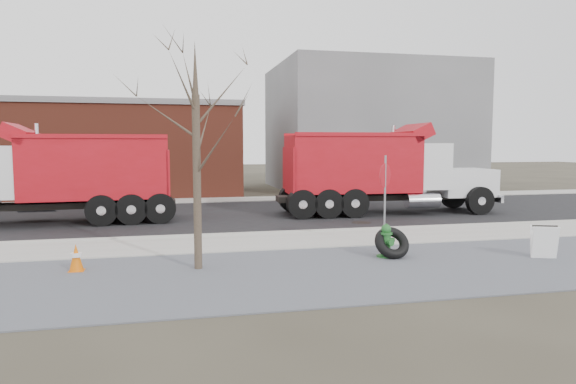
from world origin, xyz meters
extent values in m
plane|color=#383328|center=(0.00, 0.00, 0.00)|extent=(120.00, 120.00, 0.00)
cube|color=slate|center=(0.00, -3.50, 0.01)|extent=(60.00, 5.00, 0.03)
cube|color=#9E9B93|center=(0.00, 0.25, 0.03)|extent=(60.00, 2.50, 0.06)
cube|color=#9E9B93|center=(0.00, 1.55, 0.06)|extent=(60.00, 0.15, 0.11)
cube|color=black|center=(0.00, 6.30, 0.01)|extent=(60.00, 9.40, 0.02)
cube|color=#9E9B93|center=(0.00, 12.00, 0.03)|extent=(60.00, 2.00, 0.06)
cube|color=gray|center=(9.00, 18.00, 4.00)|extent=(12.00, 10.00, 8.00)
cube|color=maroon|center=(-10.00, 17.00, 2.50)|extent=(20.00, 8.00, 5.00)
cube|color=gray|center=(-10.00, 17.00, 5.15)|extent=(20.20, 8.20, 0.30)
cylinder|color=#382D23|center=(-3.20, -2.60, 2.00)|extent=(0.18, 0.18, 4.00)
cone|color=#382D23|center=(-3.20, -2.60, 4.60)|extent=(0.14, 0.14, 1.20)
cylinder|color=#27662C|center=(1.53, -2.40, 0.03)|extent=(0.47, 0.47, 0.06)
cylinder|color=#27662C|center=(1.53, -2.40, 0.35)|extent=(0.24, 0.24, 0.63)
cylinder|color=#27662C|center=(1.53, -2.40, 0.63)|extent=(0.32, 0.32, 0.05)
sphere|color=#27662C|center=(1.53, -2.40, 0.74)|extent=(0.25, 0.25, 0.25)
cylinder|color=#27662C|center=(1.53, -2.40, 0.85)|extent=(0.05, 0.05, 0.06)
cylinder|color=#27662C|center=(1.36, -2.44, 0.44)|extent=(0.15, 0.14, 0.12)
cylinder|color=#27662C|center=(1.71, -2.36, 0.44)|extent=(0.15, 0.14, 0.12)
cylinder|color=#27662C|center=(1.57, -2.58, 0.42)|extent=(0.18, 0.16, 0.16)
torus|color=black|center=(1.66, -2.48, 0.40)|extent=(0.91, 0.77, 0.85)
cylinder|color=gray|center=(2.05, -1.10, 1.29)|extent=(0.06, 0.06, 2.58)
cylinder|color=#AA0C16|center=(2.05, -1.10, 2.03)|extent=(0.55, 0.48, 0.70)
cube|color=white|center=(5.33, -3.50, 0.44)|extent=(0.64, 0.41, 0.82)
cube|color=white|center=(5.39, -3.34, 0.44)|extent=(0.64, 0.41, 0.82)
cube|color=black|center=(5.36, -3.42, 0.85)|extent=(0.57, 0.26, 0.04)
cube|color=#DE5F07|center=(-5.91, -2.22, 0.02)|extent=(0.33, 0.33, 0.04)
cone|color=#DE5F07|center=(-5.91, -2.22, 0.33)|extent=(0.32, 0.32, 0.62)
cylinder|color=white|center=(-5.91, -2.22, 0.40)|extent=(0.26, 0.26, 0.09)
cube|color=black|center=(4.81, 5.51, 0.69)|extent=(8.93, 1.35, 0.23)
cube|color=silver|center=(8.39, 5.33, 1.27)|extent=(2.39, 2.14, 1.14)
cube|color=silver|center=(9.45, 5.28, 1.27)|extent=(0.15, 1.82, 1.04)
cube|color=silver|center=(6.49, 5.43, 2.00)|extent=(1.78, 2.47, 1.87)
cube|color=black|center=(7.24, 5.39, 2.52)|extent=(0.15, 2.08, 0.83)
cube|color=#A80E19|center=(3.46, 5.58, 2.10)|extent=(5.32, 2.75, 2.29)
cylinder|color=silver|center=(5.69, 6.46, 2.47)|extent=(0.15, 0.15, 2.50)
cylinder|color=black|center=(8.64, 6.45, 0.59)|extent=(1.16, 0.37, 1.14)
cylinder|color=black|center=(8.53, 4.20, 0.59)|extent=(1.16, 0.37, 1.14)
cylinder|color=black|center=(2.26, 6.64, 0.59)|extent=(1.16, 0.37, 1.14)
cylinder|color=black|center=(2.16, 4.64, 0.59)|extent=(1.16, 0.37, 1.14)
cube|color=black|center=(-7.77, 5.50, 0.67)|extent=(8.26, 1.35, 0.22)
cube|color=silver|center=(-9.10, 5.43, 1.93)|extent=(1.74, 2.40, 1.81)
cube|color=#A80E19|center=(-6.47, 5.58, 2.03)|extent=(5.16, 2.70, 2.21)
cylinder|color=silver|center=(-8.20, 4.52, 2.39)|extent=(0.15, 0.15, 2.42)
cylinder|color=black|center=(-5.21, 4.68, 0.57)|extent=(1.12, 0.36, 1.11)
cylinder|color=black|center=(-5.32, 6.61, 0.57)|extent=(1.12, 0.36, 1.11)
camera|label=1|loc=(-3.75, -14.41, 2.89)|focal=32.00mm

